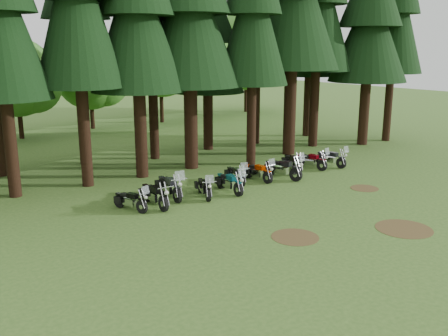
{
  "coord_description": "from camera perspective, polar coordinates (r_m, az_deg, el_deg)",
  "views": [
    {
      "loc": [
        -15.83,
        -14.23,
        6.98
      ],
      "look_at": [
        -0.96,
        5.0,
        1.0
      ],
      "focal_mm": 40.0,
      "sensor_mm": 36.0,
      "label": 1
    }
  ],
  "objects": [
    {
      "name": "decid_5",
      "position": [
        46.67,
        -6.75,
        12.81
      ],
      "size": [
        8.45,
        8.21,
        10.56
      ],
      "color": "black",
      "rests_on": "ground"
    },
    {
      "name": "dirt_patch_0",
      "position": [
        19.05,
        8.13,
        -7.81
      ],
      "size": [
        1.8,
        1.8,
        0.01
      ],
      "primitive_type": "cylinder",
      "color": "#4C3D1E",
      "rests_on": "ground"
    },
    {
      "name": "motorcycle_1",
      "position": [
        22.37,
        -7.96,
        -3.16
      ],
      "size": [
        0.38,
        2.4,
        0.97
      ],
      "rotation": [
        0.0,
        0.0,
        -0.05
      ],
      "color": "black",
      "rests_on": "ground"
    },
    {
      "name": "motorcycle_9",
      "position": [
        29.35,
        9.91,
        0.78
      ],
      "size": [
        0.67,
        2.19,
        1.38
      ],
      "rotation": [
        0.0,
        0.0,
        0.19
      ],
      "color": "black",
      "rests_on": "ground"
    },
    {
      "name": "pine_front_9",
      "position": [
        37.14,
        16.46,
        17.2
      ],
      "size": [
        5.44,
        5.44,
        15.89
      ],
      "color": "black",
      "rests_on": "ground"
    },
    {
      "name": "motorcycle_3",
      "position": [
        23.55,
        -2.26,
        -2.31
      ],
      "size": [
        1.01,
        2.05,
        1.33
      ],
      "rotation": [
        0.0,
        0.0,
        -0.37
      ],
      "color": "black",
      "rests_on": "ground"
    },
    {
      "name": "decid_4",
      "position": [
        44.21,
        -14.68,
        10.0
      ],
      "size": [
        5.93,
        5.76,
        7.41
      ],
      "color": "black",
      "rests_on": "ground"
    },
    {
      "name": "motorcycle_7",
      "position": [
        26.95,
        6.71,
        -0.13
      ],
      "size": [
        0.79,
        2.52,
        1.59
      ],
      "rotation": [
        0.0,
        0.0,
        0.2
      ],
      "color": "black",
      "rests_on": "ground"
    },
    {
      "name": "decid_3",
      "position": [
        40.98,
        -22.21,
        9.37
      ],
      "size": [
        6.12,
        5.95,
        7.65
      ],
      "color": "black",
      "rests_on": "ground"
    },
    {
      "name": "motorcycle_5",
      "position": [
        25.9,
        1.34,
        -0.81
      ],
      "size": [
        0.74,
        2.09,
        1.32
      ],
      "rotation": [
        0.0,
        0.0,
        -0.23
      ],
      "color": "black",
      "rests_on": "ground"
    },
    {
      "name": "decid_7",
      "position": [
        54.15,
        3.05,
        13.01
      ],
      "size": [
        8.44,
        8.2,
        10.55
      ],
      "color": "black",
      "rests_on": "ground"
    },
    {
      "name": "motorcycle_8",
      "position": [
        28.62,
        7.84,
        0.55
      ],
      "size": [
        0.98,
        2.18,
        0.93
      ],
      "rotation": [
        0.0,
        0.0,
        -0.38
      ],
      "color": "black",
      "rests_on": "ground"
    },
    {
      "name": "dirt_patch_1",
      "position": [
        26.06,
        15.76,
        -2.24
      ],
      "size": [
        1.4,
        1.4,
        0.01
      ],
      "primitive_type": "cylinder",
      "color": "#4C3D1E",
      "rests_on": "ground"
    },
    {
      "name": "decid_6",
      "position": [
        51.43,
        -1.08,
        11.84
      ],
      "size": [
        7.06,
        6.86,
        8.82
      ],
      "color": "black",
      "rests_on": "ground"
    },
    {
      "name": "dirt_patch_2",
      "position": [
        20.9,
        19.87,
        -6.55
      ],
      "size": [
        2.2,
        2.2,
        0.01
      ],
      "primitive_type": "cylinder",
      "color": "#4C3D1E",
      "rests_on": "ground"
    },
    {
      "name": "motorcycle_6",
      "position": [
        26.42,
        3.89,
        -0.5
      ],
      "size": [
        0.42,
        2.18,
        1.37
      ],
      "rotation": [
        0.0,
        0.0,
        0.04
      ],
      "color": "black",
      "rests_on": "ground"
    },
    {
      "name": "pine_back_4",
      "position": [
        33.93,
        -1.92,
        15.96
      ],
      "size": [
        4.94,
        4.94,
        13.78
      ],
      "color": "black",
      "rests_on": "ground"
    },
    {
      "name": "motorcycle_10",
      "position": [
        30.21,
        12.11,
        1.05
      ],
      "size": [
        0.48,
        2.19,
        1.38
      ],
      "rotation": [
        0.0,
        0.0,
        0.08
      ],
      "color": "black",
      "rests_on": "ground"
    },
    {
      "name": "pine_back_6",
      "position": [
        39.88,
        9.96,
        17.86
      ],
      "size": [
        4.59,
        4.59,
        16.58
      ],
      "color": "black",
      "rests_on": "ground"
    },
    {
      "name": "pine_back_5",
      "position": [
        36.23,
        3.89,
        18.22
      ],
      "size": [
        3.94,
        3.94,
        16.33
      ],
      "color": "black",
      "rests_on": "ground"
    },
    {
      "name": "ground",
      "position": [
        22.4,
        9.84,
        -4.55
      ],
      "size": [
        120.0,
        120.0,
        0.0
      ],
      "primitive_type": "plane",
      "color": "#396021",
      "rests_on": "ground"
    },
    {
      "name": "motorcycle_4",
      "position": [
        24.26,
        0.63,
        -1.73
      ],
      "size": [
        0.51,
        2.28,
        1.43
      ],
      "rotation": [
        0.0,
        0.0,
        -0.09
      ],
      "color": "black",
      "rests_on": "ground"
    },
    {
      "name": "motorcycle_2",
      "position": [
        23.49,
        -6.24,
        -2.21
      ],
      "size": [
        0.65,
        2.51,
        1.58
      ],
      "rotation": [
        0.0,
        0.0,
        -0.13
      ],
      "color": "black",
      "rests_on": "ground"
    },
    {
      "name": "motorcycle_0",
      "position": [
        22.04,
        -10.64,
        -3.74
      ],
      "size": [
        0.83,
        1.97,
        1.26
      ],
      "rotation": [
        0.0,
        0.0,
        0.3
      ],
      "color": "black",
      "rests_on": "ground"
    }
  ]
}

